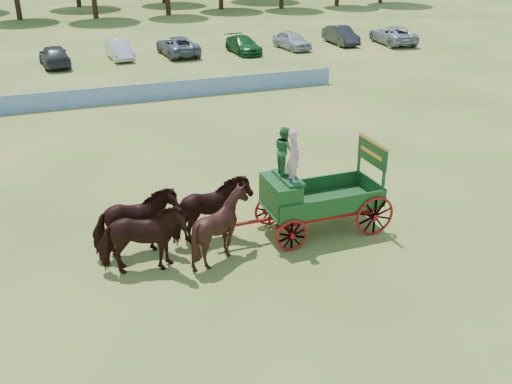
# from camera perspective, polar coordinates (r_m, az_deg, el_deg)

# --- Properties ---
(ground) EXTENTS (160.00, 160.00, 0.00)m
(ground) POSITION_cam_1_polar(r_m,az_deg,el_deg) (18.94, -0.25, -4.73)
(ground) COLOR #A89F4C
(ground) RESTS_ON ground
(horse_lead_left) EXTENTS (2.73, 1.53, 2.19)m
(horse_lead_left) POSITION_cam_1_polar(r_m,az_deg,el_deg) (16.99, -11.31, -4.72)
(horse_lead_left) COLOR black
(horse_lead_left) RESTS_ON ground
(horse_lead_right) EXTENTS (2.69, 1.42, 2.19)m
(horse_lead_right) POSITION_cam_1_polar(r_m,az_deg,el_deg) (17.96, -11.93, -3.09)
(horse_lead_right) COLOR black
(horse_lead_right) RESTS_ON ground
(horse_wheel_left) EXTENTS (2.29, 2.11, 2.20)m
(horse_wheel_left) POSITION_cam_1_polar(r_m,az_deg,el_deg) (17.44, -3.54, -3.43)
(horse_wheel_left) COLOR black
(horse_wheel_left) RESTS_ON ground
(horse_wheel_right) EXTENTS (2.79, 1.71, 2.19)m
(horse_wheel_right) POSITION_cam_1_polar(r_m,az_deg,el_deg) (18.38, -4.56, -1.92)
(horse_wheel_right) COLOR black
(horse_wheel_right) RESTS_ON ground
(farm_dray) EXTENTS (6.00, 2.00, 3.83)m
(farm_dray) POSITION_cam_1_polar(r_m,az_deg,el_deg) (18.62, 4.59, 0.38)
(farm_dray) COLOR #A51810
(farm_dray) RESTS_ON ground
(sponsor_banner) EXTENTS (26.00, 0.08, 1.05)m
(sponsor_banner) POSITION_cam_1_polar(r_m,az_deg,el_deg) (34.93, -12.30, 9.59)
(sponsor_banner) COLOR #1B4993
(sponsor_banner) RESTS_ON ground
(parked_cars) EXTENTS (52.68, 7.45, 1.62)m
(parked_cars) POSITION_cam_1_polar(r_m,az_deg,el_deg) (46.73, -12.45, 13.61)
(parked_cars) COLOR silver
(parked_cars) RESTS_ON ground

